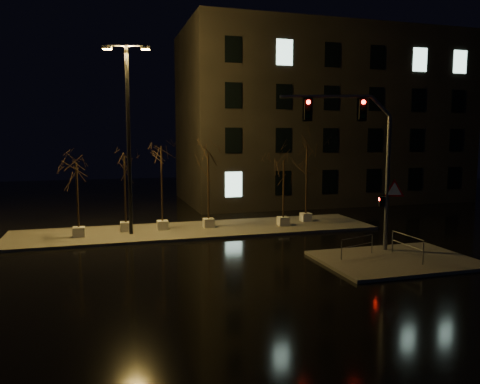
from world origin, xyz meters
name	(u,v)px	position (x,y,z in m)	size (l,w,h in m)	color
ground	(221,255)	(0.00, 0.00, 0.00)	(90.00, 90.00, 0.00)	black
median	(197,230)	(0.00, 6.00, 0.07)	(22.00, 5.00, 0.15)	#4A4842
sidewalk_corner	(396,260)	(7.50, -3.50, 0.07)	(7.00, 5.00, 0.15)	#4A4842
building	(320,118)	(14.00, 18.00, 7.50)	(25.00, 12.00, 15.00)	black
tree_0	(77,179)	(-6.85, 5.68, 3.41)	(1.80, 1.80, 4.30)	beige
tree_1	(124,173)	(-4.21, 6.58, 3.66)	(1.80, 1.80, 4.63)	beige
tree_2	(161,165)	(-2.05, 6.43, 4.11)	(1.80, 1.80, 5.21)	beige
tree_3	(208,170)	(0.80, 6.34, 3.75)	(1.80, 1.80, 4.75)	beige
tree_4	(284,175)	(5.49, 5.61, 3.38)	(1.80, 1.80, 4.26)	beige
tree_5	(307,162)	(7.51, 6.59, 4.14)	(1.80, 1.80, 5.26)	beige
traffic_signal_mast	(363,149)	(6.81, -1.51, 5.15)	(5.98, 1.96, 7.62)	slate
streetlight_main	(128,127)	(-3.97, 5.62, 6.32)	(2.65, 0.95, 10.70)	black
guard_rail_a	(357,243)	(5.97, -2.63, 0.76)	(2.06, 0.71, 0.93)	slate
guard_rail_b	(407,243)	(7.98, -3.62, 0.86)	(0.07, 2.32, 1.10)	slate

